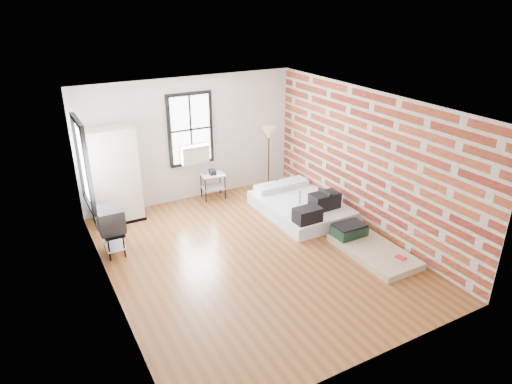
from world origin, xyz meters
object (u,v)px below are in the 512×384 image
mattress_main (302,206)px  mattress_bare (368,246)px  wardrobe (114,176)px  side_table (213,179)px  tv_stand (111,221)px  floor_lamp (269,136)px

mattress_main → mattress_bare: (0.18, -1.91, -0.08)m
wardrobe → side_table: bearing=3.1°
wardrobe → tv_stand: bearing=-105.6°
mattress_main → wardrobe: (-3.57, 1.61, 0.81)m
mattress_bare → wardrobe: (-3.75, 3.52, 0.89)m
mattress_main → side_table: bearing=128.6°
mattress_main → tv_stand: (-3.96, 0.32, 0.45)m
wardrobe → floor_lamp: (3.65, 0.00, 0.31)m
floor_lamp → wardrobe: bearing=-180.0°
mattress_bare → tv_stand: tv_stand is taller
mattress_main → wardrobe: size_ratio=1.06×
mattress_main → tv_stand: 4.00m
mattress_bare → wardrobe: 5.22m
side_table → tv_stand: bearing=-152.2°
side_table → wardrobe: bearing=-178.2°
wardrobe → tv_stand: size_ratio=2.23×
mattress_bare → mattress_main: bearing=95.4°
floor_lamp → tv_stand: 4.30m
mattress_main → wardrobe: bearing=155.2°
wardrobe → tv_stand: wardrobe is taller
side_table → floor_lamp: (1.45, -0.07, 0.83)m
mattress_main → mattress_bare: size_ratio=1.27×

